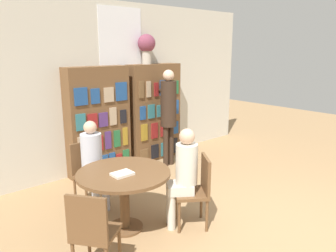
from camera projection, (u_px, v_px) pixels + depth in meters
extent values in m
plane|color=#9E7A51|center=(285.00, 236.00, 3.92)|extent=(16.00, 16.00, 0.00)
cube|color=beige|center=(121.00, 86.00, 6.10)|extent=(6.40, 0.06, 3.00)
cube|color=white|center=(121.00, 39.00, 5.88)|extent=(0.90, 0.01, 1.10)
cube|color=brown|center=(98.00, 121.00, 5.70)|extent=(1.13, 0.32, 1.89)
cube|color=olive|center=(82.00, 171.00, 5.47)|extent=(0.10, 0.02, 0.27)
cube|color=#4C2D6B|center=(90.00, 168.00, 5.55)|extent=(0.09, 0.02, 0.30)
cube|color=brown|center=(98.00, 166.00, 5.65)|extent=(0.08, 0.02, 0.29)
cube|color=navy|center=(106.00, 163.00, 5.75)|extent=(0.11, 0.02, 0.31)
cube|color=navy|center=(112.00, 161.00, 5.83)|extent=(0.12, 0.02, 0.32)
cube|color=maroon|center=(119.00, 161.00, 5.93)|extent=(0.12, 0.02, 0.27)
cube|color=#236638|center=(126.00, 158.00, 6.02)|extent=(0.13, 0.02, 0.32)
cube|color=tan|center=(81.00, 146.00, 5.37)|extent=(0.11, 0.02, 0.31)
cube|color=#4C2D6B|center=(90.00, 144.00, 5.48)|extent=(0.12, 0.02, 0.30)
cube|color=maroon|center=(100.00, 143.00, 5.60)|extent=(0.12, 0.02, 0.27)
cube|color=#4C2D6B|center=(108.00, 140.00, 5.70)|extent=(0.11, 0.02, 0.31)
cube|color=#236638|center=(117.00, 139.00, 5.82)|extent=(0.13, 0.02, 0.30)
cube|color=olive|center=(125.00, 136.00, 5.92)|extent=(0.09, 0.02, 0.32)
cube|color=#2D707A|center=(81.00, 122.00, 5.29)|extent=(0.17, 0.02, 0.28)
cube|color=maroon|center=(93.00, 121.00, 5.43)|extent=(0.18, 0.02, 0.25)
cube|color=#4C2D6B|center=(103.00, 120.00, 5.56)|extent=(0.17, 0.02, 0.24)
cube|color=tan|center=(113.00, 116.00, 5.68)|extent=(0.13, 0.02, 0.31)
cube|color=black|center=(123.00, 117.00, 5.82)|extent=(0.12, 0.02, 0.24)
cube|color=navy|center=(81.00, 97.00, 5.21)|extent=(0.23, 0.02, 0.28)
cube|color=navy|center=(95.00, 96.00, 5.38)|extent=(0.16, 0.02, 0.25)
cube|color=tan|center=(109.00, 95.00, 5.55)|extent=(0.19, 0.02, 0.25)
cube|color=navy|center=(121.00, 91.00, 5.70)|extent=(0.22, 0.02, 0.32)
cube|color=brown|center=(154.00, 112.00, 6.49)|extent=(1.13, 0.32, 1.89)
cube|color=brown|center=(144.00, 155.00, 6.30)|extent=(0.19, 0.02, 0.24)
cube|color=black|center=(155.00, 151.00, 6.46)|extent=(0.18, 0.02, 0.28)
cube|color=#2D707A|center=(165.00, 149.00, 6.63)|extent=(0.18, 0.02, 0.28)
cube|color=black|center=(174.00, 146.00, 6.78)|extent=(0.18, 0.02, 0.31)
cube|color=olive|center=(144.00, 132.00, 6.20)|extent=(0.14, 0.02, 0.32)
cube|color=maroon|center=(155.00, 131.00, 6.36)|extent=(0.15, 0.02, 0.30)
cube|color=maroon|center=(165.00, 128.00, 6.53)|extent=(0.21, 0.02, 0.32)
cube|color=navy|center=(174.00, 128.00, 6.69)|extent=(0.23, 0.02, 0.25)
cube|color=navy|center=(143.00, 113.00, 6.10)|extent=(0.12, 0.02, 0.25)
cube|color=#2D707A|center=(151.00, 111.00, 6.22)|extent=(0.16, 0.02, 0.26)
cube|color=#2D707A|center=(160.00, 111.00, 6.36)|extent=(0.14, 0.02, 0.23)
cube|color=#236638|center=(167.00, 110.00, 6.49)|extent=(0.13, 0.02, 0.23)
cube|color=navy|center=(175.00, 107.00, 6.61)|extent=(0.18, 0.02, 0.28)
cube|color=brown|center=(141.00, 90.00, 5.98)|extent=(0.11, 0.02, 0.31)
cube|color=tan|center=(149.00, 89.00, 6.09)|extent=(0.10, 0.02, 0.30)
cube|color=maroon|center=(156.00, 89.00, 6.21)|extent=(0.09, 0.02, 0.26)
cube|color=navy|center=(163.00, 88.00, 6.31)|extent=(0.14, 0.02, 0.29)
cube|color=#2D707A|center=(169.00, 88.00, 6.42)|extent=(0.12, 0.02, 0.27)
cube|color=#236638|center=(176.00, 87.00, 6.53)|extent=(0.15, 0.02, 0.26)
cylinder|color=#B7AD9E|center=(147.00, 57.00, 6.14)|extent=(0.17, 0.17, 0.25)
sphere|color=brown|center=(147.00, 43.00, 6.08)|extent=(0.33, 0.33, 0.33)
cylinder|color=brown|center=(125.00, 227.00, 4.09)|extent=(0.44, 0.44, 0.03)
cylinder|color=brown|center=(125.00, 201.00, 4.00)|extent=(0.12, 0.12, 0.68)
cylinder|color=brown|center=(124.00, 173.00, 3.92)|extent=(1.13, 1.13, 0.04)
cube|color=brown|center=(96.00, 233.00, 3.21)|extent=(0.56, 0.56, 0.04)
cube|color=brown|center=(87.00, 219.00, 2.98)|extent=(0.27, 0.34, 0.45)
cylinder|color=brown|center=(89.00, 241.00, 3.45)|extent=(0.04, 0.04, 0.41)
cylinder|color=brown|center=(120.00, 245.00, 3.39)|extent=(0.04, 0.04, 0.41)
cube|color=brown|center=(91.00, 177.00, 4.58)|extent=(0.41, 0.41, 0.04)
cube|color=brown|center=(84.00, 157.00, 4.66)|extent=(0.40, 0.04, 0.45)
cylinder|color=brown|center=(109.00, 192.00, 4.62)|extent=(0.04, 0.04, 0.41)
cylinder|color=brown|center=(87.00, 200.00, 4.40)|extent=(0.04, 0.04, 0.41)
cylinder|color=brown|center=(96.00, 185.00, 4.87)|extent=(0.04, 0.04, 0.41)
cylinder|color=brown|center=(75.00, 192.00, 4.65)|extent=(0.04, 0.04, 0.41)
cube|color=brown|center=(191.00, 193.00, 4.07)|extent=(0.56, 0.56, 0.04)
cube|color=brown|center=(206.00, 174.00, 4.03)|extent=(0.26, 0.35, 0.45)
cylinder|color=brown|center=(179.00, 217.00, 3.94)|extent=(0.04, 0.04, 0.41)
cylinder|color=brown|center=(176.00, 204.00, 4.27)|extent=(0.04, 0.04, 0.41)
cylinder|color=brown|center=(207.00, 216.00, 3.98)|extent=(0.04, 0.04, 0.41)
cylinder|color=brown|center=(201.00, 203.00, 4.30)|extent=(0.04, 0.04, 0.41)
cube|color=#B2B7C6|center=(96.00, 174.00, 4.46)|extent=(0.29, 0.32, 0.12)
cylinder|color=#B2B7C6|center=(91.00, 151.00, 4.45)|extent=(0.28, 0.28, 0.50)
sphere|color=tan|center=(90.00, 127.00, 4.37)|extent=(0.18, 0.18, 0.18)
cylinder|color=#B2B7C6|center=(106.00, 195.00, 4.50)|extent=(0.10, 0.10, 0.45)
cylinder|color=#B2B7C6|center=(96.00, 198.00, 4.40)|extent=(0.10, 0.10, 0.45)
cube|color=beige|center=(180.00, 188.00, 4.04)|extent=(0.42, 0.40, 0.12)
cylinder|color=beige|center=(187.00, 164.00, 3.97)|extent=(0.27, 0.27, 0.50)
sphere|color=tan|center=(187.00, 137.00, 3.89)|extent=(0.19, 0.19, 0.19)
cylinder|color=beige|center=(172.00, 212.00, 4.02)|extent=(0.10, 0.10, 0.45)
cylinder|color=beige|center=(170.00, 207.00, 4.16)|extent=(0.10, 0.10, 0.45)
cylinder|color=#332319|center=(166.00, 146.00, 6.17)|extent=(0.10, 0.10, 0.77)
cylinder|color=#332319|center=(171.00, 145.00, 6.25)|extent=(0.10, 0.10, 0.77)
cylinder|color=#332319|center=(168.00, 104.00, 6.02)|extent=(0.30, 0.30, 0.84)
sphere|color=#DBB293|center=(168.00, 75.00, 5.90)|extent=(0.20, 0.20, 0.20)
cylinder|color=#332319|center=(163.00, 91.00, 6.23)|extent=(0.07, 0.30, 0.07)
cube|color=silver|center=(122.00, 174.00, 3.81)|extent=(0.24, 0.18, 0.03)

